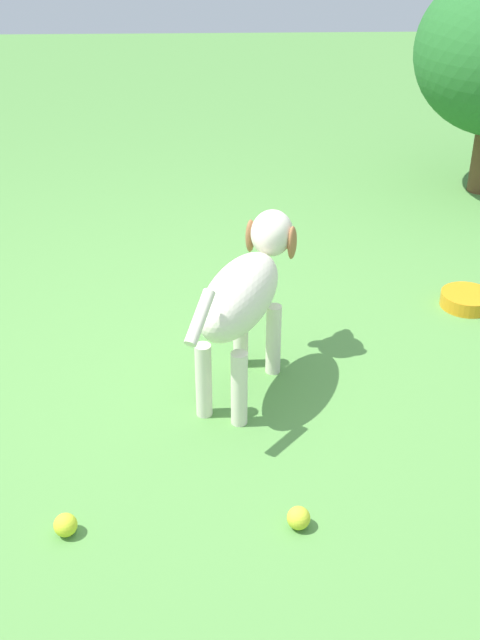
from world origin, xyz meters
TOP-DOWN VIEW (x-y plane):
  - ground at (0.00, 0.00)m, footprint 14.00×14.00m
  - dog at (-0.05, -0.22)m, footprint 0.78×0.42m
  - tennis_ball_0 at (-0.75, 0.31)m, footprint 0.07×0.07m
  - tennis_ball_1 at (-0.75, -0.33)m, footprint 0.07×0.07m
  - water_bowl at (0.49, -1.17)m, footprint 0.22×0.22m

SIDE VIEW (x-z plane):
  - ground at x=0.00m, z-range 0.00..0.00m
  - water_bowl at x=0.49m, z-range 0.00..0.06m
  - tennis_ball_0 at x=-0.75m, z-range 0.00..0.07m
  - tennis_ball_1 at x=-0.75m, z-range 0.00..0.07m
  - dog at x=-0.05m, z-range 0.09..0.66m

